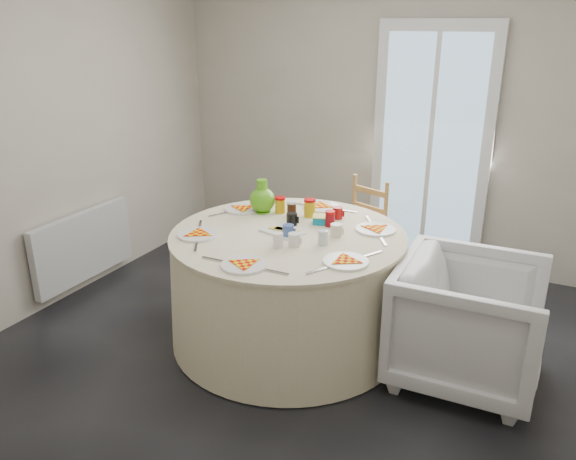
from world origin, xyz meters
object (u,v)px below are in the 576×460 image
at_px(radiator, 84,246).
at_px(table, 288,288).
at_px(armchair, 468,322).
at_px(green_pitcher, 262,200).
at_px(wooden_chair, 357,228).

xyz_separation_m(radiator, table, (1.82, 0.05, -0.01)).
height_order(table, armchair, armchair).
distance_m(table, green_pitcher, 0.68).
relative_size(table, wooden_chair, 1.83).
height_order(table, wooden_chair, wooden_chair).
height_order(wooden_chair, green_pitcher, green_pitcher).
bearing_deg(armchair, green_pitcher, 79.43).
xyz_separation_m(table, armchair, (1.18, 0.04, 0.02)).
height_order(radiator, green_pitcher, green_pitcher).
height_order(wooden_chair, armchair, wooden_chair).
height_order(radiator, wooden_chair, wooden_chair).
bearing_deg(table, armchair, 2.15).
bearing_deg(table, radiator, -178.50).
height_order(radiator, table, table).
height_order(armchair, green_pitcher, green_pitcher).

